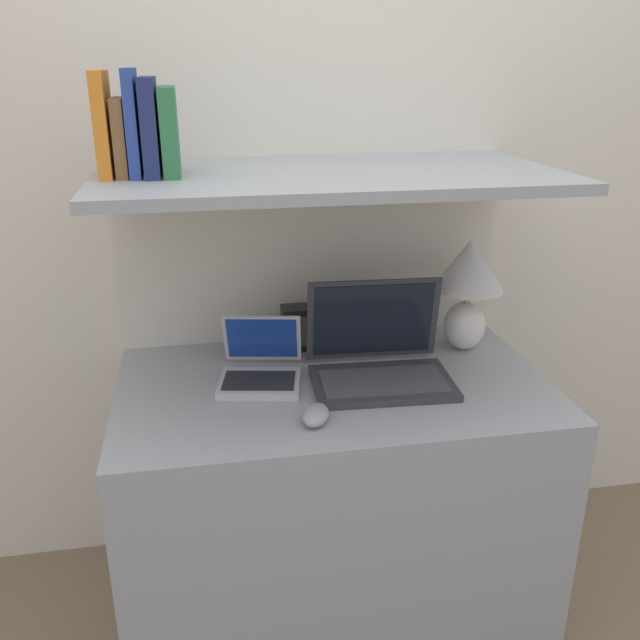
{
  "coord_description": "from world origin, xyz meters",
  "views": [
    {
      "loc": [
        -0.34,
        -1.29,
        1.58
      ],
      "look_at": [
        -0.04,
        0.34,
        0.94
      ],
      "focal_mm": 38.0,
      "sensor_mm": 36.0,
      "label": 1
    }
  ],
  "objects_px": {
    "table_lamp": "(468,281)",
    "laptop_small": "(260,368)",
    "computer_mouse": "(316,415)",
    "book_brown": "(121,138)",
    "laptop_large": "(379,360)",
    "book_navy": "(150,127)",
    "router_box": "(300,328)",
    "book_blue": "(133,123)",
    "book_green": "(170,131)",
    "book_orange": "(103,125)"
  },
  "relations": [
    {
      "from": "table_lamp",
      "to": "laptop_small",
      "type": "height_order",
      "value": "table_lamp"
    },
    {
      "from": "computer_mouse",
      "to": "book_brown",
      "type": "distance_m",
      "value": 0.81
    },
    {
      "from": "book_brown",
      "to": "laptop_large",
      "type": "bearing_deg",
      "value": -6.3
    },
    {
      "from": "table_lamp",
      "to": "laptop_small",
      "type": "distance_m",
      "value": 0.67
    },
    {
      "from": "book_navy",
      "to": "router_box",
      "type": "bearing_deg",
      "value": 25.59
    },
    {
      "from": "computer_mouse",
      "to": "book_blue",
      "type": "relative_size",
      "value": 0.48
    },
    {
      "from": "computer_mouse",
      "to": "book_green",
      "type": "xyz_separation_m",
      "value": [
        -0.3,
        0.28,
        0.65
      ]
    },
    {
      "from": "table_lamp",
      "to": "book_orange",
      "type": "height_order",
      "value": "book_orange"
    },
    {
      "from": "laptop_large",
      "to": "book_navy",
      "type": "xyz_separation_m",
      "value": [
        -0.56,
        0.07,
        0.62
      ]
    },
    {
      "from": "laptop_large",
      "to": "laptop_small",
      "type": "xyz_separation_m",
      "value": [
        -0.32,
        0.05,
        -0.02
      ]
    },
    {
      "from": "book_brown",
      "to": "router_box",
      "type": "bearing_deg",
      "value": 22.04
    },
    {
      "from": "table_lamp",
      "to": "laptop_small",
      "type": "bearing_deg",
      "value": -169.71
    },
    {
      "from": "laptop_large",
      "to": "book_green",
      "type": "distance_m",
      "value": 0.81
    },
    {
      "from": "computer_mouse",
      "to": "book_blue",
      "type": "height_order",
      "value": "book_blue"
    },
    {
      "from": "table_lamp",
      "to": "book_brown",
      "type": "distance_m",
      "value": 1.05
    },
    {
      "from": "book_blue",
      "to": "computer_mouse",
      "type": "bearing_deg",
      "value": -35.77
    },
    {
      "from": "book_orange",
      "to": "book_navy",
      "type": "height_order",
      "value": "book_orange"
    },
    {
      "from": "laptop_small",
      "to": "book_brown",
      "type": "relative_size",
      "value": 1.46
    },
    {
      "from": "laptop_small",
      "to": "computer_mouse",
      "type": "distance_m",
      "value": 0.28
    },
    {
      "from": "laptop_large",
      "to": "book_green",
      "type": "height_order",
      "value": "book_green"
    },
    {
      "from": "book_blue",
      "to": "book_navy",
      "type": "xyz_separation_m",
      "value": [
        0.04,
        0.0,
        -0.01
      ]
    },
    {
      "from": "book_orange",
      "to": "book_navy",
      "type": "relative_size",
      "value": 1.06
    },
    {
      "from": "book_brown",
      "to": "book_navy",
      "type": "relative_size",
      "value": 0.8
    },
    {
      "from": "laptop_small",
      "to": "computer_mouse",
      "type": "bearing_deg",
      "value": -66.97
    },
    {
      "from": "book_orange",
      "to": "book_blue",
      "type": "distance_m",
      "value": 0.07
    },
    {
      "from": "book_orange",
      "to": "book_green",
      "type": "bearing_deg",
      "value": -0.0
    },
    {
      "from": "table_lamp",
      "to": "laptop_large",
      "type": "height_order",
      "value": "table_lamp"
    },
    {
      "from": "laptop_small",
      "to": "book_green",
      "type": "distance_m",
      "value": 0.66
    },
    {
      "from": "book_brown",
      "to": "book_green",
      "type": "distance_m",
      "value": 0.11
    },
    {
      "from": "book_orange",
      "to": "book_blue",
      "type": "relative_size",
      "value": 0.98
    },
    {
      "from": "book_navy",
      "to": "laptop_small",
      "type": "bearing_deg",
      "value": -5.47
    },
    {
      "from": "computer_mouse",
      "to": "book_green",
      "type": "distance_m",
      "value": 0.77
    },
    {
      "from": "table_lamp",
      "to": "laptop_large",
      "type": "bearing_deg",
      "value": -152.47
    },
    {
      "from": "router_box",
      "to": "book_brown",
      "type": "distance_m",
      "value": 0.76
    },
    {
      "from": "table_lamp",
      "to": "laptop_large",
      "type": "xyz_separation_m",
      "value": [
        -0.31,
        -0.16,
        -0.16
      ]
    },
    {
      "from": "book_green",
      "to": "laptop_large",
      "type": "bearing_deg",
      "value": -7.67
    },
    {
      "from": "book_orange",
      "to": "book_brown",
      "type": "xyz_separation_m",
      "value": [
        0.04,
        -0.0,
        -0.03
      ]
    },
    {
      "from": "computer_mouse",
      "to": "table_lamp",
      "type": "bearing_deg",
      "value": 35.23
    },
    {
      "from": "table_lamp",
      "to": "laptop_small",
      "type": "xyz_separation_m",
      "value": [
        -0.64,
        -0.12,
        -0.18
      ]
    },
    {
      "from": "book_green",
      "to": "book_navy",
      "type": "bearing_deg",
      "value": 180.0
    },
    {
      "from": "book_brown",
      "to": "book_blue",
      "type": "height_order",
      "value": "book_blue"
    },
    {
      "from": "laptop_large",
      "to": "book_blue",
      "type": "height_order",
      "value": "book_blue"
    },
    {
      "from": "laptop_small",
      "to": "table_lamp",
      "type": "bearing_deg",
      "value": 10.29
    },
    {
      "from": "router_box",
      "to": "laptop_large",
      "type": "bearing_deg",
      "value": -54.18
    },
    {
      "from": "book_blue",
      "to": "book_orange",
      "type": "bearing_deg",
      "value": 180.0
    },
    {
      "from": "table_lamp",
      "to": "computer_mouse",
      "type": "distance_m",
      "value": 0.67
    },
    {
      "from": "laptop_large",
      "to": "router_box",
      "type": "height_order",
      "value": "laptop_large"
    },
    {
      "from": "laptop_large",
      "to": "book_blue",
      "type": "bearing_deg",
      "value": 173.38
    },
    {
      "from": "router_box",
      "to": "book_green",
      "type": "xyz_separation_m",
      "value": [
        -0.34,
        -0.18,
        0.6
      ]
    },
    {
      "from": "laptop_small",
      "to": "book_brown",
      "type": "distance_m",
      "value": 0.69
    }
  ]
}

